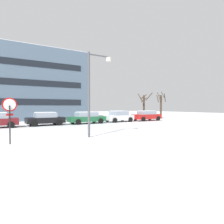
% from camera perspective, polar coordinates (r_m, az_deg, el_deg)
% --- Properties ---
extents(ground_plane, '(120.00, 120.00, 0.00)m').
position_cam_1_polar(ground_plane, '(14.70, -20.91, -6.66)').
color(ground_plane, white).
extents(road_surface, '(80.00, 8.07, 0.00)m').
position_cam_1_polar(road_surface, '(17.67, -22.69, -5.29)').
color(road_surface, silver).
rests_on(road_surface, ground).
extents(stop_sign, '(0.75, 0.19, 2.57)m').
position_cam_1_polar(stop_sign, '(12.08, -27.70, 0.08)').
color(stop_sign, black).
rests_on(stop_sign, ground).
extents(street_lamp, '(1.80, 0.36, 5.76)m').
position_cam_1_polar(street_lamp, '(13.49, -5.55, 7.70)').
color(street_lamp, '#4C4F54').
rests_on(street_lamp, ground).
extents(parked_car_black, '(4.05, 2.21, 1.47)m').
position_cam_1_polar(parked_car_black, '(22.85, -18.89, -1.84)').
color(parked_car_black, black).
rests_on(parked_car_black, ground).
extents(parked_car_green, '(4.55, 2.10, 1.46)m').
position_cam_1_polar(parked_car_green, '(24.03, -7.41, -1.61)').
color(parked_car_green, '#1E6038').
rests_on(parked_car_green, ground).
extents(parked_car_white, '(3.90, 2.20, 1.52)m').
position_cam_1_polar(parked_car_white, '(26.52, 1.97, -1.25)').
color(parked_car_white, white).
rests_on(parked_car_white, ground).
extents(parked_car_red, '(4.46, 2.08, 1.48)m').
position_cam_1_polar(parked_car_red, '(29.30, 10.09, -1.02)').
color(parked_car_red, red).
rests_on(parked_car_red, ground).
extents(tree_far_mid, '(1.90, 1.90, 4.67)m').
position_cam_1_polar(tree_far_mid, '(35.51, 14.09, 1.99)').
color(tree_far_mid, '#423326').
rests_on(tree_far_mid, ground).
extents(tree_far_right, '(2.10, 2.06, 4.28)m').
position_cam_1_polar(tree_far_right, '(31.75, 9.27, 1.96)').
color(tree_far_right, '#423326').
rests_on(tree_far_right, ground).
extents(building_far_left, '(15.42, 8.33, 11.06)m').
position_cam_1_polar(building_far_left, '(34.58, -21.33, 7.21)').
color(building_far_left, slate).
rests_on(building_far_left, ground).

